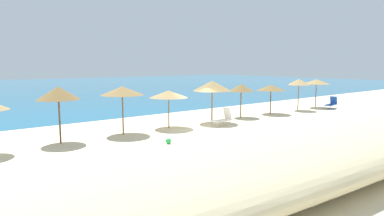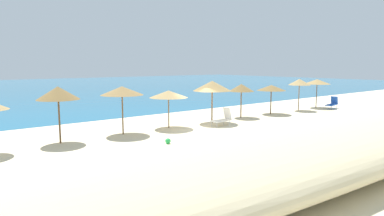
% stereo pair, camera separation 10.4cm
% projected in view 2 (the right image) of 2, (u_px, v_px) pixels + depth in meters
% --- Properties ---
extents(ground_plane, '(160.00, 160.00, 0.00)m').
position_uv_depth(ground_plane, '(204.00, 129.00, 20.95)').
color(ground_plane, beige).
extents(sea_water, '(160.00, 77.77, 0.01)m').
position_uv_depth(sea_water, '(28.00, 88.00, 56.77)').
color(sea_water, '#1E6B93').
rests_on(sea_water, ground_plane).
extents(dune_ridge, '(47.73, 7.07, 1.75)m').
position_uv_depth(dune_ridge, '(382.00, 136.00, 14.85)').
color(dune_ridge, beige).
rests_on(dune_ridge, ground_plane).
extents(beach_umbrella_2, '(2.15, 2.15, 2.96)m').
position_uv_depth(beach_umbrella_2, '(58.00, 93.00, 16.94)').
color(beach_umbrella_2, brown).
rests_on(beach_umbrella_2, ground_plane).
extents(beach_umbrella_3, '(2.45, 2.45, 2.82)m').
position_uv_depth(beach_umbrella_3, '(122.00, 91.00, 19.14)').
color(beach_umbrella_3, brown).
rests_on(beach_umbrella_3, ground_plane).
extents(beach_umbrella_4, '(2.45, 2.45, 2.42)m').
position_uv_depth(beach_umbrella_4, '(169.00, 94.00, 21.16)').
color(beach_umbrella_4, brown).
rests_on(beach_umbrella_4, ground_plane).
extents(beach_umbrella_5, '(2.66, 2.66, 2.95)m').
position_uv_depth(beach_umbrella_5, '(212.00, 86.00, 22.94)').
color(beach_umbrella_5, brown).
rests_on(beach_umbrella_5, ground_plane).
extents(beach_umbrella_6, '(1.94, 1.94, 2.59)m').
position_uv_depth(beach_umbrella_6, '(241.00, 88.00, 25.44)').
color(beach_umbrella_6, brown).
rests_on(beach_umbrella_6, ground_plane).
extents(beach_umbrella_7, '(2.35, 2.35, 2.40)m').
position_uv_depth(beach_umbrella_7, '(271.00, 88.00, 27.28)').
color(beach_umbrella_7, brown).
rests_on(beach_umbrella_7, ground_plane).
extents(beach_umbrella_8, '(1.93, 1.93, 2.80)m').
position_uv_depth(beach_umbrella_8, '(299.00, 82.00, 29.33)').
color(beach_umbrella_8, brown).
rests_on(beach_umbrella_8, ground_plane).
extents(beach_umbrella_9, '(2.39, 2.39, 2.69)m').
position_uv_depth(beach_umbrella_9, '(317.00, 82.00, 31.23)').
color(beach_umbrella_9, brown).
rests_on(beach_umbrella_9, ground_plane).
extents(lounge_chair_0, '(1.49, 0.64, 1.18)m').
position_uv_depth(lounge_chair_0, '(223.00, 118.00, 22.18)').
color(lounge_chair_0, white).
rests_on(lounge_chair_0, ground_plane).
extents(lounge_chair_2, '(1.72, 0.89, 1.10)m').
position_uv_depth(lounge_chair_2, '(332.00, 104.00, 30.90)').
color(lounge_chair_2, blue).
rests_on(lounge_chair_2, ground_plane).
extents(beach_ball, '(0.29, 0.29, 0.29)m').
position_uv_depth(beach_ball, '(168.00, 141.00, 17.15)').
color(beach_ball, green).
rests_on(beach_ball, ground_plane).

